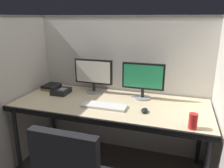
{
  "coord_description": "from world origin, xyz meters",
  "views": [
    {
      "loc": [
        0.64,
        -1.65,
        1.56
      ],
      "look_at": [
        0.0,
        0.35,
        0.92
      ],
      "focal_mm": 35.69,
      "sensor_mm": 36.0,
      "label": 1
    }
  ],
  "objects_px": {
    "soda_can": "(193,121)",
    "monitor_right": "(143,78)",
    "monitor_left": "(94,74)",
    "book_stack": "(51,87)",
    "desk_phone": "(61,91)",
    "desk": "(110,108)",
    "computer_mouse": "(144,110)",
    "keyboard_main": "(104,106)"
  },
  "relations": [
    {
      "from": "monitor_right",
      "to": "computer_mouse",
      "type": "bearing_deg",
      "value": -76.71
    },
    {
      "from": "desk",
      "to": "keyboard_main",
      "type": "height_order",
      "value": "keyboard_main"
    },
    {
      "from": "monitor_left",
      "to": "desk",
      "type": "bearing_deg",
      "value": -43.54
    },
    {
      "from": "computer_mouse",
      "to": "book_stack",
      "type": "distance_m",
      "value": 1.22
    },
    {
      "from": "monitor_left",
      "to": "monitor_right",
      "type": "relative_size",
      "value": 1.0
    },
    {
      "from": "monitor_left",
      "to": "book_stack",
      "type": "xyz_separation_m",
      "value": [
        -0.53,
        -0.03,
        -0.19
      ]
    },
    {
      "from": "keyboard_main",
      "to": "soda_can",
      "type": "bearing_deg",
      "value": -13.98
    },
    {
      "from": "soda_can",
      "to": "monitor_left",
      "type": "bearing_deg",
      "value": 151.34
    },
    {
      "from": "monitor_right",
      "to": "desk",
      "type": "bearing_deg",
      "value": -140.07
    },
    {
      "from": "monitor_right",
      "to": "computer_mouse",
      "type": "xyz_separation_m",
      "value": [
        0.08,
        -0.34,
        -0.2
      ]
    },
    {
      "from": "desk",
      "to": "soda_can",
      "type": "distance_m",
      "value": 0.82
    },
    {
      "from": "soda_can",
      "to": "desk_phone",
      "type": "bearing_deg",
      "value": 163.35
    },
    {
      "from": "keyboard_main",
      "to": "desk_phone",
      "type": "relative_size",
      "value": 2.26
    },
    {
      "from": "desk",
      "to": "desk_phone",
      "type": "distance_m",
      "value": 0.62
    },
    {
      "from": "keyboard_main",
      "to": "soda_can",
      "type": "height_order",
      "value": "soda_can"
    },
    {
      "from": "monitor_left",
      "to": "desk_phone",
      "type": "distance_m",
      "value": 0.41
    },
    {
      "from": "computer_mouse",
      "to": "book_stack",
      "type": "xyz_separation_m",
      "value": [
        -1.17,
        0.35,
        0.01
      ]
    },
    {
      "from": "book_stack",
      "to": "soda_can",
      "type": "xyz_separation_m",
      "value": [
        1.57,
        -0.54,
        0.04
      ]
    },
    {
      "from": "desk",
      "to": "computer_mouse",
      "type": "distance_m",
      "value": 0.38
    },
    {
      "from": "keyboard_main",
      "to": "book_stack",
      "type": "height_order",
      "value": "book_stack"
    },
    {
      "from": "monitor_left",
      "to": "soda_can",
      "type": "bearing_deg",
      "value": -28.66
    },
    {
      "from": "monitor_left",
      "to": "book_stack",
      "type": "bearing_deg",
      "value": -177.0
    },
    {
      "from": "keyboard_main",
      "to": "soda_can",
      "type": "relative_size",
      "value": 3.52
    },
    {
      "from": "desk",
      "to": "soda_can",
      "type": "bearing_deg",
      "value": -21.72
    },
    {
      "from": "desk",
      "to": "keyboard_main",
      "type": "xyz_separation_m",
      "value": [
        -0.03,
        -0.11,
        0.06
      ]
    },
    {
      "from": "desk",
      "to": "soda_can",
      "type": "height_order",
      "value": "soda_can"
    },
    {
      "from": "computer_mouse",
      "to": "desk_phone",
      "type": "height_order",
      "value": "desk_phone"
    },
    {
      "from": "computer_mouse",
      "to": "keyboard_main",
      "type": "bearing_deg",
      "value": 179.33
    },
    {
      "from": "keyboard_main",
      "to": "soda_can",
      "type": "xyz_separation_m",
      "value": [
        0.78,
        -0.2,
        0.05
      ]
    },
    {
      "from": "book_stack",
      "to": "desk_phone",
      "type": "relative_size",
      "value": 1.19
    },
    {
      "from": "computer_mouse",
      "to": "monitor_right",
      "type": "bearing_deg",
      "value": 103.29
    },
    {
      "from": "monitor_left",
      "to": "keyboard_main",
      "type": "relative_size",
      "value": 1.0
    },
    {
      "from": "desk",
      "to": "monitor_right",
      "type": "bearing_deg",
      "value": 39.93
    },
    {
      "from": "desk",
      "to": "monitor_left",
      "type": "height_order",
      "value": "monitor_left"
    },
    {
      "from": "monitor_left",
      "to": "monitor_right",
      "type": "height_order",
      "value": "same"
    },
    {
      "from": "monitor_left",
      "to": "book_stack",
      "type": "relative_size",
      "value": 1.9
    },
    {
      "from": "keyboard_main",
      "to": "computer_mouse",
      "type": "xyz_separation_m",
      "value": [
        0.38,
        -0.0,
        0.01
      ]
    },
    {
      "from": "monitor_right",
      "to": "desk_phone",
      "type": "distance_m",
      "value": 0.91
    },
    {
      "from": "computer_mouse",
      "to": "book_stack",
      "type": "relative_size",
      "value": 0.42
    },
    {
      "from": "computer_mouse",
      "to": "monitor_left",
      "type": "bearing_deg",
      "value": 149.46
    },
    {
      "from": "soda_can",
      "to": "monitor_right",
      "type": "bearing_deg",
      "value": 131.99
    },
    {
      "from": "computer_mouse",
      "to": "soda_can",
      "type": "distance_m",
      "value": 0.44
    }
  ]
}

